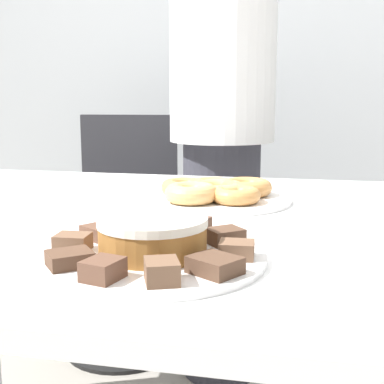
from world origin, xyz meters
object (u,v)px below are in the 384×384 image
plate_donuts (217,199)px  office_chair_left (123,237)px  plate_cake (153,257)px  person_standing (222,124)px  frosted_cake (153,236)px

plate_donuts → office_chair_left: bearing=122.5°
plate_cake → person_standing: bearing=93.9°
person_standing → plate_donuts: person_standing is taller
office_chair_left → frosted_cake: bearing=-74.9°
office_chair_left → plate_donuts: bearing=-63.9°
office_chair_left → plate_cake: (0.49, -1.24, 0.33)m
office_chair_left → plate_donuts: (0.51, -0.80, 0.33)m
plate_cake → frosted_cake: 0.03m
office_chair_left → plate_cake: 1.38m
person_standing → plate_donuts: size_ratio=5.27×
office_chair_left → plate_donuts: office_chair_left is taller
plate_donuts → frosted_cake: size_ratio=2.08×
office_chair_left → plate_cake: bearing=-74.9°
office_chair_left → plate_donuts: size_ratio=2.83×
plate_donuts → frosted_cake: 0.45m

